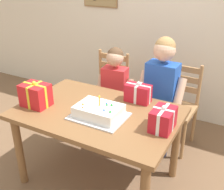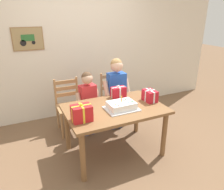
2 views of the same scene
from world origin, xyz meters
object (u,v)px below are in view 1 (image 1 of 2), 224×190
dining_table (98,121)px  gift_box_red_large (36,95)px  child_younger (115,87)px  gift_box_beside_cake (163,119)px  chair_right (175,106)px  birthday_cake (99,112)px  child_older (161,88)px  gift_box_corner_small (138,93)px  chair_left (107,91)px

dining_table → gift_box_red_large: 0.59m
gift_box_red_large → child_younger: 0.89m
gift_box_beside_cake → dining_table: bearing=179.2°
chair_right → child_younger: bearing=-155.0°
birthday_cake → child_older: child_older is taller
birthday_cake → child_younger: child_younger is taller
dining_table → child_older: child_older is taller
gift_box_red_large → child_older: bearing=42.8°
child_older → child_younger: size_ratio=1.15×
child_younger → chair_right: bearing=25.0°
gift_box_corner_small → child_older: size_ratio=0.18×
gift_box_beside_cake → chair_right: gift_box_beside_cake is taller
birthday_cake → gift_box_beside_cake: gift_box_beside_cake is taller
dining_table → chair_right: (0.43, 0.91, -0.17)m
gift_box_beside_cake → chair_left: (-1.00, 0.92, -0.35)m
dining_table → gift_box_red_large: bearing=-162.2°
dining_table → chair_left: 1.02m
chair_right → birthday_cake: bearing=-110.0°
dining_table → birthday_cake: size_ratio=3.10×
gift_box_corner_small → gift_box_red_large: bearing=-146.4°
gift_box_beside_cake → child_younger: child_younger is taller
birthday_cake → chair_left: (-0.49, 0.99, -0.31)m
gift_box_corner_small → chair_right: 0.71m
gift_box_beside_cake → chair_right: size_ratio=0.24×
child_older → chair_right: bearing=73.0°
child_younger → chair_left: bearing=131.8°
dining_table → gift_box_corner_small: size_ratio=5.88×
birthday_cake → child_older: 0.77m
dining_table → gift_box_corner_small: bearing=55.7°
chair_left → child_younger: child_younger is taller
chair_left → chair_right: 0.85m
birthday_cake → dining_table: bearing=127.2°
birthday_cake → gift_box_beside_cake: 0.52m
dining_table → chair_left: chair_left is taller
gift_box_beside_cake → child_older: child_older is taller
gift_box_beside_cake → gift_box_corner_small: (-0.35, 0.34, -0.00)m
child_younger → gift_box_corner_small: bearing=-37.2°
gift_box_corner_small → gift_box_beside_cake: bearing=-44.0°
gift_box_red_large → chair_left: 1.14m
gift_box_beside_cake → chair_left: gift_box_beside_cake is taller
dining_table → birthday_cake: birthday_cake is taller
birthday_cake → chair_right: birthday_cake is taller
gift_box_red_large → child_older: (0.86, 0.80, -0.06)m
chair_right → gift_box_corner_small: bearing=-109.1°
chair_right → child_younger: size_ratio=0.83×
chair_right → child_younger: (-0.60, -0.28, 0.20)m
chair_left → chair_right: size_ratio=1.00×
dining_table → chair_left: bearing=114.9°
gift_box_corner_small → chair_left: 0.94m
child_older → birthday_cake: bearing=-111.2°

